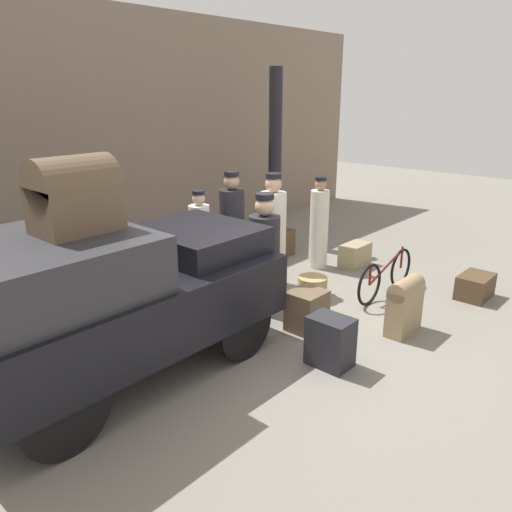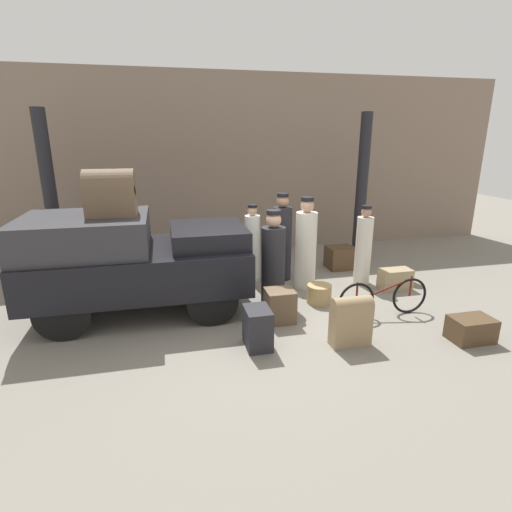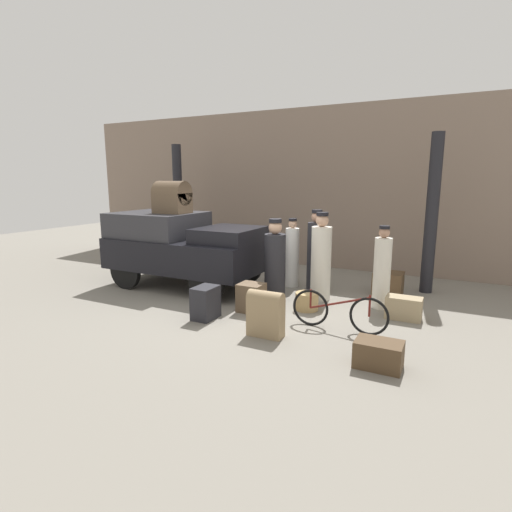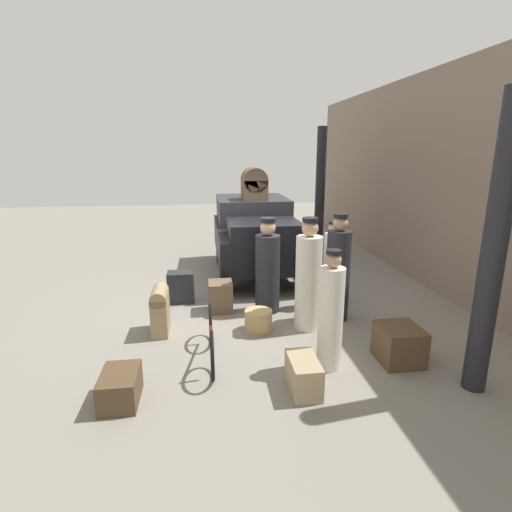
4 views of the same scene
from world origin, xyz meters
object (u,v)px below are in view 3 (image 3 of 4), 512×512
Objects in this scene: conductor_in_dark_uniform at (382,271)px; porter_with_bicycle at (292,255)px; porter_standing_middle at (275,264)px; porter_carrying_trunk at (316,254)px; wicker_basket at (307,301)px; suitcase_tan_flat at (379,354)px; trunk_wicker_pale at (206,303)px; suitcase_black_upright at (251,297)px; truck at (182,245)px; trunk_barrel_dark at (266,312)px; bicycle at (339,311)px; trunk_large_brown at (404,308)px; suitcase_small_leather at (388,283)px; trunk_on_truck_roof at (172,198)px; porter_lifting_near_truck at (321,260)px.

conductor_in_dark_uniform is 2.30m from porter_with_bicycle.
porter_standing_middle is 0.93× the size of porter_carrying_trunk.
wicker_basket is 0.72× the size of suitcase_tan_flat.
trunk_wicker_pale reaches higher than suitcase_black_upright.
porter_carrying_trunk is at bearing 19.17° from truck.
trunk_barrel_dark is (-0.14, -1.57, 0.24)m from wicker_basket.
trunk_barrel_dark reaches higher than suitcase_black_upright.
bicycle is at bearing -52.26° from porter_with_bicycle.
wicker_basket is 1.98m from trunk_wicker_pale.
trunk_wicker_pale is at bearing -153.30° from trunk_large_brown.
suitcase_tan_flat is at bearing -8.91° from trunk_barrel_dark.
bicycle is 1.16m from wicker_basket.
suitcase_small_leather is 5.29m from trunk_on_truck_roof.
bicycle is 0.89× the size of porter_carrying_trunk.
wicker_basket is at bearing -18.81° from porter_standing_middle.
porter_standing_middle is at bearing -179.24° from trunk_large_brown.
bicycle is at bearing -42.68° from wicker_basket.
suitcase_small_leather is (0.39, 2.58, -0.08)m from bicycle.
suitcase_black_upright is at bearing 53.24° from trunk_wicker_pale.
porter_carrying_trunk is at bearing 72.72° from suitcase_black_upright.
porter_carrying_trunk reaches higher than suitcase_black_upright.
porter_carrying_trunk reaches higher than trunk_large_brown.
truck is at bearing 179.22° from trunk_large_brown.
suitcase_black_upright is at bearing -97.49° from porter_standing_middle.
trunk_large_brown is at bearing -28.10° from porter_carrying_trunk.
porter_standing_middle is 2.22× the size of trunk_on_truck_roof.
porter_with_bicycle is at bearing 170.92° from porter_carrying_trunk.
trunk_large_brown is 1.02× the size of suitcase_small_leather.
truck is at bearing 148.11° from trunk_barrel_dark.
suitcase_tan_flat is 5.99m from trunk_on_truck_roof.
wicker_basket is 0.24× the size of porter_carrying_trunk.
trunk_large_brown is 1.57m from suitcase_small_leather.
porter_with_bicycle reaches higher than suitcase_small_leather.
suitcase_small_leather is 0.81× the size of trunk_barrel_dark.
bicycle is 2.12× the size of trunk_on_truck_roof.
suitcase_black_upright reaches higher than trunk_large_brown.
porter_standing_middle is 0.98m from porter_lifting_near_truck.
trunk_barrel_dark is 0.98× the size of trunk_on_truck_roof.
truck is at bearing -172.53° from porter_lifting_near_truck.
trunk_on_truck_roof is at bearing 165.11° from bicycle.
porter_with_bicycle is at bearing 78.92° from trunk_wicker_pale.
truck is 2.47m from porter_standing_middle.
trunk_barrel_dark is (3.14, -1.95, -0.58)m from truck.
porter_lifting_near_truck is 3.09× the size of trunk_wicker_pale.
truck is at bearing -162.57° from suitcase_small_leather.
porter_lifting_near_truck reaches higher than trunk_wicker_pale.
conductor_in_dark_uniform is 3.48m from trunk_wicker_pale.
porter_with_bicycle is at bearing 155.89° from trunk_large_brown.
porter_with_bicycle is 2.60× the size of suitcase_tan_flat.
trunk_wicker_pale is 0.98× the size of suitcase_small_leather.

